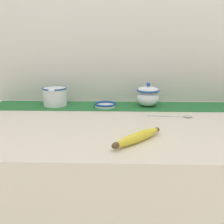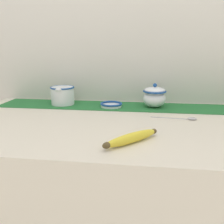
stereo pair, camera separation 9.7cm
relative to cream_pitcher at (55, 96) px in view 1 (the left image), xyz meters
name	(u,v)px [view 1 (the left image)]	position (x,y,z in m)	size (l,w,h in m)	color
countertop	(127,215)	(0.37, -0.27, -0.49)	(1.50, 0.76, 0.88)	beige
back_wall	(127,43)	(0.37, 0.13, 0.26)	(2.30, 0.04, 2.40)	silver
table_runner	(127,106)	(0.37, 0.00, -0.05)	(1.38, 0.20, 0.00)	#236B33
cream_pitcher	(55,96)	(0.00, 0.00, 0.00)	(0.12, 0.14, 0.10)	white
sugar_bowl	(148,96)	(0.47, 0.00, 0.00)	(0.12, 0.12, 0.12)	white
small_dish	(105,105)	(0.26, -0.02, -0.04)	(0.11, 0.11, 0.02)	white
banana	(138,137)	(0.39, -0.49, -0.04)	(0.18, 0.18, 0.03)	yellow
spoon	(184,116)	(0.61, -0.20, -0.05)	(0.19, 0.03, 0.01)	#B7B7BC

